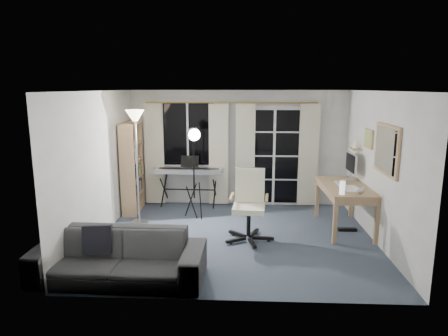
# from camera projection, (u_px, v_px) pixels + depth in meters

# --- Properties ---
(floor) EXTENTS (4.50, 4.00, 0.02)m
(floor) POSITION_uv_depth(u_px,v_px,m) (236.00, 238.00, 6.64)
(floor) COLOR #343C4C
(floor) RESTS_ON ground
(window) EXTENTS (1.20, 0.08, 1.40)m
(window) POSITION_uv_depth(u_px,v_px,m) (188.00, 134.00, 8.32)
(window) COLOR white
(window) RESTS_ON floor
(french_door) EXTENTS (1.32, 0.09, 2.11)m
(french_door) POSITION_uv_depth(u_px,v_px,m) (274.00, 157.00, 8.33)
(french_door) COLOR white
(french_door) RESTS_ON floor
(curtains) EXTENTS (3.60, 0.07, 2.13)m
(curtains) POSITION_uv_depth(u_px,v_px,m) (231.00, 154.00, 8.27)
(curtains) COLOR gold
(curtains) RESTS_ON floor
(bookshelf) EXTENTS (0.33, 0.84, 1.79)m
(bookshelf) POSITION_uv_depth(u_px,v_px,m) (130.00, 170.00, 7.89)
(bookshelf) COLOR #A57D57
(bookshelf) RESTS_ON floor
(torchiere_lamp) EXTENTS (0.39, 0.39, 2.07)m
(torchiere_lamp) POSITION_uv_depth(u_px,v_px,m) (136.00, 133.00, 7.02)
(torchiere_lamp) COLOR #B2B2B7
(torchiere_lamp) RESTS_ON floor
(keyboard_piano) EXTENTS (1.39, 0.69, 1.00)m
(keyboard_piano) POSITION_uv_depth(u_px,v_px,m) (189.00, 171.00, 8.19)
(keyboard_piano) COLOR black
(keyboard_piano) RESTS_ON floor
(studio_light) EXTENTS (0.38, 0.38, 1.77)m
(studio_light) POSITION_uv_depth(u_px,v_px,m) (194.00, 145.00, 7.31)
(studio_light) COLOR black
(studio_light) RESTS_ON floor
(office_chair) EXTENTS (0.78, 0.80, 1.16)m
(office_chair) POSITION_uv_depth(u_px,v_px,m) (249.00, 198.00, 6.51)
(office_chair) COLOR black
(office_chair) RESTS_ON floor
(desk) EXTENTS (0.77, 1.49, 0.79)m
(desk) POSITION_uv_depth(u_px,v_px,m) (345.00, 191.00, 6.90)
(desk) COLOR #A08552
(desk) RESTS_ON floor
(monitor) EXTENTS (0.19, 0.57, 0.50)m
(monitor) POSITION_uv_depth(u_px,v_px,m) (351.00, 164.00, 7.26)
(monitor) COLOR silver
(monitor) RESTS_ON desk
(desk_clutter) EXTENTS (0.46, 0.90, 1.00)m
(desk_clutter) POSITION_uv_depth(u_px,v_px,m) (345.00, 199.00, 6.69)
(desk_clutter) COLOR white
(desk_clutter) RESTS_ON desk
(mug) EXTENTS (0.13, 0.11, 0.13)m
(mug) POSITION_uv_depth(u_px,v_px,m) (360.00, 189.00, 6.38)
(mug) COLOR silver
(mug) RESTS_ON desk
(wall_mirror) EXTENTS (0.04, 0.94, 0.74)m
(wall_mirror) POSITION_uv_depth(u_px,v_px,m) (387.00, 150.00, 5.88)
(wall_mirror) COLOR #A57D57
(wall_mirror) RESTS_ON floor
(framed_print) EXTENTS (0.03, 0.42, 0.32)m
(framed_print) POSITION_uv_depth(u_px,v_px,m) (369.00, 139.00, 6.75)
(framed_print) COLOR #A57D57
(framed_print) RESTS_ON floor
(wall_shelf) EXTENTS (0.16, 0.30, 0.18)m
(wall_shelf) POSITION_uv_depth(u_px,v_px,m) (356.00, 146.00, 7.28)
(wall_shelf) COLOR #A57D57
(wall_shelf) RESTS_ON floor
(sofa) EXTENTS (2.19, 0.68, 0.85)m
(sofa) POSITION_uv_depth(u_px,v_px,m) (118.00, 249.00, 5.10)
(sofa) COLOR #303033
(sofa) RESTS_ON floor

